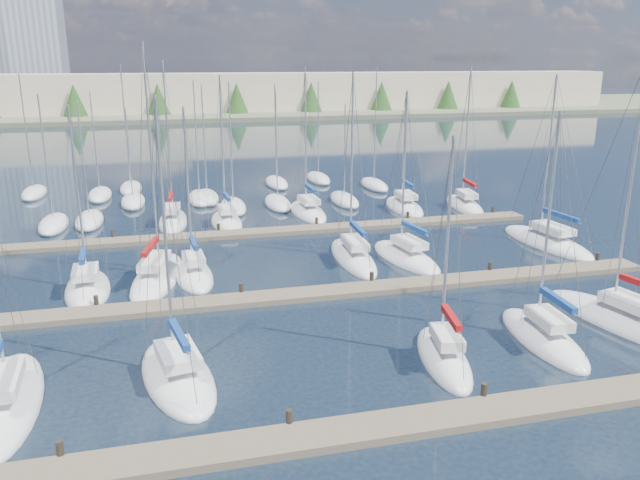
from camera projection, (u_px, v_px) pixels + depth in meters
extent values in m
plane|color=#192432|center=(229.00, 171.00, 77.41)|extent=(400.00, 400.00, 0.00)
cube|color=#6B5E4C|center=(399.00, 425.00, 23.39)|extent=(44.00, 1.80, 0.35)
cylinder|color=#2D261C|center=(61.00, 455.00, 21.36)|extent=(0.26, 0.26, 1.10)
cylinder|color=#2D261C|center=(289.00, 423.00, 23.24)|extent=(0.26, 0.26, 1.10)
cylinder|color=#2D261C|center=(484.00, 396.00, 25.13)|extent=(0.26, 0.26, 1.10)
cube|color=#6B5E4C|center=(312.00, 294.00, 36.42)|extent=(44.00, 1.80, 0.35)
cylinder|color=#2D261C|center=(97.00, 305.00, 34.38)|extent=(0.26, 0.26, 1.10)
cylinder|color=#2D261C|center=(241.00, 292.00, 36.27)|extent=(0.26, 0.26, 1.10)
cylinder|color=#2D261C|center=(372.00, 281.00, 38.16)|extent=(0.26, 0.26, 1.10)
cylinder|color=#2D261C|center=(490.00, 270.00, 40.05)|extent=(0.26, 0.26, 1.10)
cylinder|color=#2D261C|center=(597.00, 261.00, 41.94)|extent=(0.26, 0.26, 1.10)
cube|color=#6B5E4C|center=(270.00, 232.00, 49.45)|extent=(44.00, 1.80, 0.35)
cylinder|color=#2D261C|center=(113.00, 237.00, 47.41)|extent=(0.26, 0.26, 1.10)
cylinder|color=#2D261C|center=(219.00, 230.00, 49.30)|extent=(0.26, 0.26, 1.10)
cylinder|color=#2D261C|center=(317.00, 224.00, 51.19)|extent=(0.26, 0.26, 1.10)
cylinder|color=#2D261C|center=(408.00, 218.00, 53.08)|extent=(0.26, 0.26, 1.10)
cylinder|color=#2D261C|center=(492.00, 213.00, 54.97)|extent=(0.26, 0.26, 1.10)
ellipsoid|color=white|center=(158.00, 278.00, 39.27)|extent=(4.53, 9.70, 1.60)
cube|color=silver|center=(155.00, 261.00, 38.45)|extent=(2.10, 3.50, 0.50)
cylinder|color=#9EA0A5|center=(151.00, 155.00, 37.84)|extent=(0.14, 0.14, 13.25)
cylinder|color=#9EA0A5|center=(151.00, 248.00, 37.44)|extent=(0.91, 3.86, 0.10)
cube|color=maroon|center=(150.00, 247.00, 37.41)|extent=(1.04, 3.60, 0.30)
ellipsoid|color=white|center=(173.00, 222.00, 52.72)|extent=(2.86, 7.88, 1.60)
cube|color=black|center=(173.00, 222.00, 52.72)|extent=(1.47, 3.79, 0.12)
cube|color=silver|center=(172.00, 208.00, 51.99)|extent=(1.47, 2.79, 0.50)
cylinder|color=#9EA0A5|center=(168.00, 137.00, 51.30)|extent=(0.14, 0.14, 12.18)
cylinder|color=#9EA0A5|center=(171.00, 198.00, 51.11)|extent=(0.32, 3.25, 0.10)
cube|color=maroon|center=(171.00, 196.00, 51.08)|extent=(0.50, 3.00, 0.30)
ellipsoid|color=white|center=(546.00, 244.00, 46.67)|extent=(3.80, 9.72, 1.60)
cube|color=silver|center=(552.00, 228.00, 45.88)|extent=(1.92, 3.46, 0.50)
cylinder|color=#9EA0A5|center=(549.00, 153.00, 45.50)|extent=(0.14, 0.14, 11.22)
cylinder|color=#9EA0A5|center=(561.00, 217.00, 44.90)|extent=(0.47, 3.98, 0.10)
cube|color=navy|center=(561.00, 215.00, 44.87)|extent=(0.64, 3.68, 0.30)
ellipsoid|color=white|center=(625.00, 324.00, 32.50)|extent=(4.87, 10.55, 1.60)
cube|color=black|center=(625.00, 324.00, 32.50)|extent=(2.45, 5.09, 0.12)
cube|color=silver|center=(637.00, 304.00, 31.70)|extent=(2.26, 3.81, 0.50)
cylinder|color=#9EA0A5|center=(631.00, 184.00, 31.17)|extent=(0.14, 0.14, 12.45)
ellipsoid|color=white|center=(464.00, 207.00, 58.31)|extent=(3.53, 8.40, 1.60)
cube|color=black|center=(464.00, 207.00, 58.31)|extent=(1.79, 4.04, 0.12)
cube|color=silver|center=(467.00, 194.00, 57.56)|extent=(1.71, 3.01, 0.50)
cylinder|color=#9EA0A5|center=(467.00, 133.00, 57.02)|extent=(0.14, 0.14, 11.53)
cylinder|color=#9EA0A5|center=(470.00, 184.00, 56.64)|extent=(0.60, 3.40, 0.10)
cube|color=maroon|center=(470.00, 183.00, 56.61)|extent=(0.75, 3.15, 0.30)
ellipsoid|color=white|center=(404.00, 208.00, 57.80)|extent=(3.24, 7.84, 1.60)
cube|color=silver|center=(406.00, 195.00, 57.08)|extent=(1.67, 2.78, 0.50)
cylinder|color=#9EA0A5|center=(404.00, 145.00, 56.77)|extent=(0.14, 0.14, 9.43)
cylinder|color=#9EA0A5|center=(408.00, 185.00, 56.20)|extent=(0.33, 3.22, 0.10)
cube|color=navy|center=(408.00, 184.00, 56.17)|extent=(0.51, 2.98, 0.30)
ellipsoid|color=white|center=(443.00, 360.00, 28.66)|extent=(3.16, 6.73, 1.60)
cube|color=maroon|center=(443.00, 360.00, 28.66)|extent=(1.60, 3.24, 0.12)
cube|color=silver|center=(447.00, 337.00, 27.98)|extent=(1.50, 2.43, 0.50)
cylinder|color=#9EA0A5|center=(447.00, 240.00, 27.58)|extent=(0.14, 0.14, 9.14)
cylinder|color=#9EA0A5|center=(451.00, 320.00, 27.19)|extent=(0.59, 2.69, 0.10)
cube|color=maroon|center=(451.00, 318.00, 27.16)|extent=(0.75, 2.51, 0.30)
ellipsoid|color=white|center=(194.00, 276.00, 39.64)|extent=(2.69, 6.68, 1.60)
cube|color=black|center=(194.00, 276.00, 39.64)|extent=(1.38, 3.21, 0.12)
cube|color=silver|center=(194.00, 258.00, 38.98)|extent=(1.40, 2.37, 0.50)
cylinder|color=#9EA0A5|center=(188.00, 185.00, 38.49)|extent=(0.14, 0.14, 9.52)
cylinder|color=#9EA0A5|center=(194.00, 245.00, 38.20)|extent=(0.27, 2.75, 0.10)
cube|color=navy|center=(194.00, 243.00, 38.17)|extent=(0.46, 2.55, 0.30)
ellipsoid|color=white|center=(88.00, 291.00, 37.17)|extent=(2.93, 6.91, 1.60)
cube|color=black|center=(88.00, 291.00, 37.17)|extent=(1.51, 3.32, 0.12)
cube|color=silver|center=(85.00, 272.00, 36.49)|extent=(1.54, 2.45, 0.50)
cylinder|color=#9EA0A5|center=(78.00, 191.00, 36.00)|extent=(0.14, 0.14, 9.84)
cylinder|color=#9EA0A5|center=(83.00, 258.00, 35.70)|extent=(0.24, 2.85, 0.10)
cube|color=navy|center=(83.00, 256.00, 35.67)|extent=(0.43, 2.64, 0.30)
ellipsoid|color=white|center=(227.00, 223.00, 52.46)|extent=(2.68, 6.82, 1.60)
cube|color=silver|center=(227.00, 209.00, 51.78)|extent=(1.43, 2.40, 0.50)
cylinder|color=#9EA0A5|center=(222.00, 144.00, 51.12)|extent=(0.14, 0.14, 11.01)
cylinder|color=#9EA0A5|center=(227.00, 198.00, 50.99)|extent=(0.20, 2.83, 0.10)
cube|color=navy|center=(227.00, 197.00, 50.96)|extent=(0.39, 2.61, 0.30)
ellipsoid|color=white|center=(6.00, 404.00, 24.97)|extent=(3.25, 8.95, 1.60)
cube|color=black|center=(6.00, 404.00, 24.97)|extent=(1.67, 4.30, 0.12)
cube|color=silver|center=(0.00, 381.00, 24.21)|extent=(1.68, 3.17, 0.50)
ellipsoid|color=white|center=(353.00, 259.00, 43.12)|extent=(2.76, 8.84, 1.60)
cube|color=silver|center=(355.00, 243.00, 42.35)|extent=(1.44, 3.11, 0.50)
cylinder|color=#9EA0A5|center=(352.00, 160.00, 41.88)|extent=(0.14, 0.14, 11.45)
cylinder|color=#9EA0A5|center=(358.00, 230.00, 41.40)|extent=(0.26, 3.67, 0.10)
cube|color=navy|center=(358.00, 229.00, 41.36)|extent=(0.45, 3.39, 0.30)
ellipsoid|color=white|center=(542.00, 340.00, 30.68)|extent=(2.85, 7.45, 1.60)
cube|color=silver|center=(549.00, 319.00, 29.97)|extent=(1.47, 2.64, 0.50)
cylinder|color=#9EA0A5|center=(549.00, 218.00, 29.54)|extent=(0.14, 0.14, 10.01)
cylinder|color=#9EA0A5|center=(558.00, 303.00, 29.13)|extent=(0.31, 3.07, 0.10)
cube|color=navy|center=(558.00, 300.00, 29.09)|extent=(0.50, 2.84, 0.30)
ellipsoid|color=white|center=(178.00, 378.00, 27.03)|extent=(4.12, 7.97, 1.60)
cube|color=maroon|center=(178.00, 378.00, 27.03)|extent=(2.09, 3.84, 0.12)
cube|color=silver|center=(178.00, 354.00, 26.33)|extent=(2.00, 2.89, 0.50)
cylinder|color=#9EA0A5|center=(165.00, 230.00, 25.74)|extent=(0.14, 0.14, 10.92)
cylinder|color=#9EA0A5|center=(179.00, 337.00, 25.51)|extent=(0.66, 3.16, 0.10)
cube|color=navy|center=(179.00, 335.00, 25.48)|extent=(0.81, 2.94, 0.30)
ellipsoid|color=white|center=(406.00, 259.00, 43.12)|extent=(3.70, 8.22, 1.60)
cube|color=black|center=(406.00, 259.00, 43.12)|extent=(1.88, 3.96, 0.12)
cube|color=silver|center=(409.00, 242.00, 42.40)|extent=(1.81, 2.95, 0.50)
cylinder|color=#9EA0A5|center=(404.00, 169.00, 41.95)|extent=(0.14, 0.14, 10.28)
cylinder|color=#9EA0A5|center=(415.00, 230.00, 41.55)|extent=(0.58, 3.31, 0.10)
cube|color=navy|center=(415.00, 228.00, 41.51)|extent=(0.74, 3.08, 0.30)
ellipsoid|color=white|center=(308.00, 213.00, 55.88)|extent=(2.85, 7.97, 1.60)
cube|color=maroon|center=(308.00, 213.00, 55.88)|extent=(1.47, 3.83, 0.12)
cube|color=silver|center=(309.00, 200.00, 55.15)|extent=(1.52, 2.80, 0.50)
cylinder|color=#9EA0A5|center=(306.00, 135.00, 54.55)|extent=(0.14, 0.14, 11.60)
cylinder|color=#9EA0A5|center=(311.00, 190.00, 54.27)|extent=(0.19, 3.32, 0.10)
cube|color=navy|center=(311.00, 188.00, 54.24)|extent=(0.38, 3.06, 0.30)
cylinder|color=#9EA0A5|center=(26.00, 131.00, 61.28)|extent=(0.12, 0.12, 11.20)
ellipsoid|color=white|center=(34.00, 193.00, 63.03)|extent=(2.20, 6.40, 1.40)
cylinder|color=#9EA0A5|center=(204.00, 139.00, 59.40)|extent=(0.12, 0.12, 10.14)
ellipsoid|color=white|center=(207.00, 198.00, 61.00)|extent=(2.20, 6.40, 1.40)
cylinder|color=#9EA0A5|center=(196.00, 138.00, 58.99)|extent=(0.12, 0.12, 10.49)
ellipsoid|color=white|center=(200.00, 199.00, 60.64)|extent=(2.20, 6.40, 1.40)
cylinder|color=#9EA0A5|center=(318.00, 128.00, 69.08)|extent=(0.12, 0.12, 10.06)
ellipsoid|color=white|center=(318.00, 179.00, 70.67)|extent=(2.20, 6.40, 1.40)
cylinder|color=#9EA0A5|center=(95.00, 142.00, 60.69)|extent=(0.12, 0.12, 9.39)
ellipsoid|color=white|center=(100.00, 195.00, 62.19)|extent=(2.20, 6.40, 1.40)
cylinder|color=#9EA0A5|center=(45.00, 157.00, 49.61)|extent=(0.12, 0.12, 9.85)
ellipsoid|color=white|center=(54.00, 225.00, 51.17)|extent=(2.20, 6.40, 1.40)
cylinder|color=#9EA0A5|center=(83.00, 158.00, 50.93)|extent=(0.12, 0.12, 9.30)
ellipsoid|color=white|center=(90.00, 221.00, 52.41)|extent=(2.20, 6.40, 1.40)
cylinder|color=#9EA0A5|center=(376.00, 124.00, 65.24)|extent=(0.12, 0.12, 11.68)
ellipsoid|color=white|center=(374.00, 185.00, 67.06)|extent=(2.20, 6.40, 1.40)
cylinder|color=#9EA0A5|center=(277.00, 145.00, 57.08)|extent=(0.12, 0.12, 9.76)
ellipsoid|color=white|center=(278.00, 204.00, 58.63)|extent=(2.20, 6.40, 1.40)
cylinder|color=#9EA0A5|center=(126.00, 125.00, 63.41)|extent=(0.12, 0.12, 11.95)
ellipsoid|color=white|center=(131.00, 189.00, 65.27)|extent=(2.20, 6.40, 1.40)
cylinder|color=#9EA0A5|center=(345.00, 150.00, 58.55)|extent=(0.12, 0.12, 8.46)
ellipsoid|color=white|center=(344.00, 200.00, 59.92)|extent=(2.20, 6.40, 1.40)
cylinder|color=#9EA0A5|center=(129.00, 152.00, 58.06)|extent=(0.12, 0.12, 8.12)
ellipsoid|color=white|center=(133.00, 202.00, 59.38)|extent=(2.20, 6.40, 1.40)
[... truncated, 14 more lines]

